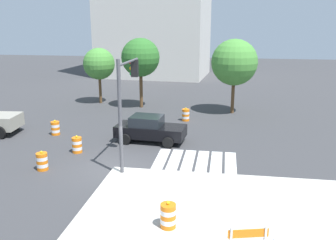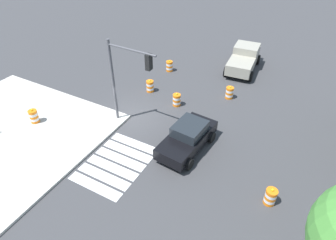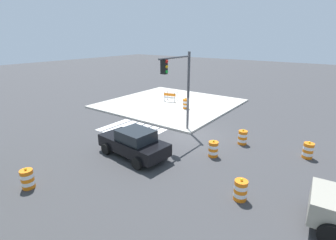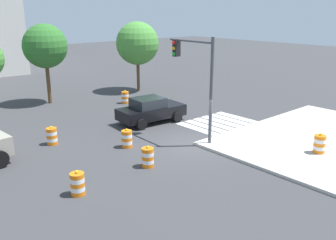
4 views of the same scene
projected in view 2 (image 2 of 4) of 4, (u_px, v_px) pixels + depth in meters
The scene contains 11 objects.
ground_plane at pixel (131, 117), 19.83m from camera, with size 120.00×120.00×0.00m, color #38383A.
crosswalk_stripes at pixel (116, 163), 16.34m from camera, with size 4.35×3.20×0.02m.
sports_car at pixel (188, 137), 16.91m from camera, with size 4.44×2.42×1.63m.
pickup_truck at pixel (244, 58), 25.08m from camera, with size 5.29×2.69×1.92m.
traffic_barrel_near_corner at pixel (150, 86), 22.28m from camera, with size 0.56×0.56×1.02m.
traffic_barrel_crosswalk_end at pixel (229, 93), 21.51m from camera, with size 0.56×0.56×1.02m.
traffic_barrel_median_near at pixel (177, 100), 20.73m from camera, with size 0.56×0.56×1.02m.
traffic_barrel_median_far at pixel (270, 197), 13.94m from camera, with size 0.56×0.56×1.02m.
traffic_barrel_far_curb at pixel (169, 66), 24.98m from camera, with size 0.56×0.56×1.02m.
traffic_barrel_on_sidewalk at pixel (34, 116), 18.91m from camera, with size 0.56×0.56×1.02m.
traffic_light_pole at pixel (127, 72), 16.83m from camera, with size 0.47×3.29×5.50m.
Camera 2 is at (12.73, 9.90, 11.82)m, focal length 30.94 mm.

